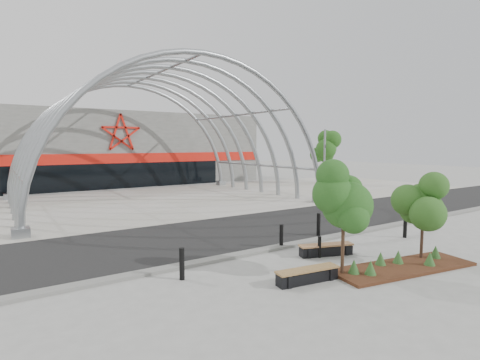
{
  "coord_description": "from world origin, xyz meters",
  "views": [
    {
      "loc": [
        -10.9,
        -12.54,
        4.47
      ],
      "look_at": [
        0.0,
        4.0,
        2.6
      ],
      "focal_mm": 28.0,
      "sensor_mm": 36.0,
      "label": 1
    }
  ],
  "objects_px": {
    "street_tree_1": "(424,197)",
    "bench_0": "(307,276)",
    "street_tree_0": "(344,199)",
    "signal_pole": "(324,164)",
    "bollard_2": "(319,247)",
    "bench_1": "(326,250)"
  },
  "relations": [
    {
      "from": "street_tree_1",
      "to": "bench_0",
      "type": "height_order",
      "value": "street_tree_1"
    },
    {
      "from": "street_tree_0",
      "to": "signal_pole",
      "type": "bearing_deg",
      "value": 46.06
    },
    {
      "from": "signal_pole",
      "to": "bench_0",
      "type": "relative_size",
      "value": 2.5
    },
    {
      "from": "signal_pole",
      "to": "street_tree_1",
      "type": "xyz_separation_m",
      "value": [
        -8.2,
        -13.07,
        -0.51
      ]
    },
    {
      "from": "bench_0",
      "to": "bollard_2",
      "type": "xyz_separation_m",
      "value": [
        2.29,
        1.73,
        0.2
      ]
    },
    {
      "from": "bench_0",
      "to": "signal_pole",
      "type": "bearing_deg",
      "value": 42.43
    },
    {
      "from": "street_tree_0",
      "to": "street_tree_1",
      "type": "xyz_separation_m",
      "value": [
        3.93,
        -0.49,
        -0.21
      ]
    },
    {
      "from": "bench_0",
      "to": "bollard_2",
      "type": "relative_size",
      "value": 2.66
    },
    {
      "from": "bench_1",
      "to": "signal_pole",
      "type": "bearing_deg",
      "value": 44.39
    },
    {
      "from": "signal_pole",
      "to": "street_tree_1",
      "type": "height_order",
      "value": "signal_pole"
    },
    {
      "from": "street_tree_0",
      "to": "bench_0",
      "type": "distance_m",
      "value": 2.83
    },
    {
      "from": "street_tree_0",
      "to": "bench_0",
      "type": "bearing_deg",
      "value": 171.83
    },
    {
      "from": "bench_0",
      "to": "bollard_2",
      "type": "bearing_deg",
      "value": 37.04
    },
    {
      "from": "street_tree_1",
      "to": "bench_0",
      "type": "bearing_deg",
      "value": 172.66
    },
    {
      "from": "street_tree_0",
      "to": "street_tree_1",
      "type": "bearing_deg",
      "value": -7.04
    },
    {
      "from": "street_tree_0",
      "to": "bench_1",
      "type": "distance_m",
      "value": 3.4
    },
    {
      "from": "signal_pole",
      "to": "street_tree_0",
      "type": "relative_size",
      "value": 1.53
    },
    {
      "from": "signal_pole",
      "to": "bench_0",
      "type": "xyz_separation_m",
      "value": [
        -13.55,
        -12.38,
        -2.74
      ]
    },
    {
      "from": "bench_0",
      "to": "bollard_2",
      "type": "height_order",
      "value": "bollard_2"
    },
    {
      "from": "signal_pole",
      "to": "bench_1",
      "type": "bearing_deg",
      "value": -135.61
    },
    {
      "from": "street_tree_1",
      "to": "bollard_2",
      "type": "relative_size",
      "value": 4.0
    },
    {
      "from": "signal_pole",
      "to": "bollard_2",
      "type": "distance_m",
      "value": 15.71
    }
  ]
}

